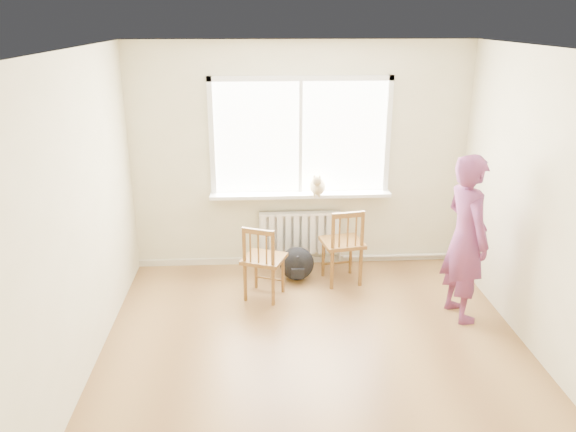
{
  "coord_description": "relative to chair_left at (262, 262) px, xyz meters",
  "views": [
    {
      "loc": [
        -0.51,
        -4.23,
        2.95
      ],
      "look_at": [
        -0.2,
        1.2,
        1.0
      ],
      "focal_mm": 35.0,
      "sensor_mm": 36.0,
      "label": 1
    }
  ],
  "objects": [
    {
      "name": "radiator",
      "position": [
        0.47,
        0.85,
        0.01
      ],
      "size": [
        1.0,
        0.12,
        0.55
      ],
      "color": "white",
      "rests_on": "back_wall"
    },
    {
      "name": "heating_pipe",
      "position": [
        1.72,
        0.88,
        -0.35
      ],
      "size": [
        1.4,
        0.04,
        0.04
      ],
      "primitive_type": "cylinder",
      "rotation": [
        0.0,
        1.57,
        0.0
      ],
      "color": "silver",
      "rests_on": "back_wall"
    },
    {
      "name": "floor",
      "position": [
        0.47,
        -1.31,
        -0.43
      ],
      "size": [
        4.5,
        4.5,
        0.0
      ],
      "primitive_type": "plane",
      "color": "olive",
      "rests_on": "ground"
    },
    {
      "name": "person",
      "position": [
        2.02,
        -0.48,
        0.42
      ],
      "size": [
        0.52,
        0.69,
        1.72
      ],
      "primitive_type": "imported",
      "rotation": [
        0.0,
        0.0,
        1.77
      ],
      "color": "#B03A53",
      "rests_on": "floor"
    },
    {
      "name": "backpack",
      "position": [
        0.41,
        0.45,
        -0.23
      ],
      "size": [
        0.45,
        0.37,
        0.4
      ],
      "primitive_type": "ellipsoid",
      "rotation": [
        0.0,
        0.0,
        0.19
      ],
      "color": "black",
      "rests_on": "floor"
    },
    {
      "name": "back_wall",
      "position": [
        0.47,
        0.94,
        0.92
      ],
      "size": [
        4.0,
        0.01,
        2.7
      ],
      "primitive_type": "cube",
      "color": "beige",
      "rests_on": "ground"
    },
    {
      "name": "ceiling",
      "position": [
        0.47,
        -1.31,
        2.27
      ],
      "size": [
        4.5,
        4.5,
        0.0
      ],
      "primitive_type": "plane",
      "rotation": [
        3.14,
        0.0,
        0.0
      ],
      "color": "white",
      "rests_on": "back_wall"
    },
    {
      "name": "window",
      "position": [
        0.47,
        0.91,
        1.23
      ],
      "size": [
        2.12,
        0.05,
        1.42
      ],
      "color": "white",
      "rests_on": "back_wall"
    },
    {
      "name": "baseboard",
      "position": [
        0.47,
        0.92,
        -0.39
      ],
      "size": [
        4.0,
        0.03,
        0.08
      ],
      "primitive_type": "cube",
      "color": "beige",
      "rests_on": "ground"
    },
    {
      "name": "windowsill",
      "position": [
        0.47,
        0.83,
        0.5
      ],
      "size": [
        2.15,
        0.22,
        0.04
      ],
      "primitive_type": "cube",
      "color": "white",
      "rests_on": "back_wall"
    },
    {
      "name": "cat",
      "position": [
        0.67,
        0.74,
        0.63
      ],
      "size": [
        0.23,
        0.42,
        0.28
      ],
      "rotation": [
        0.0,
        0.0,
        -0.16
      ],
      "color": "#CFBC8D",
      "rests_on": "windowsill"
    },
    {
      "name": "chair_right",
      "position": [
        0.93,
        0.33,
        0.03
      ],
      "size": [
        0.52,
        0.5,
        0.91
      ],
      "rotation": [
        0.0,
        0.0,
        3.32
      ],
      "color": "brown",
      "rests_on": "floor"
    },
    {
      "name": "chair_left",
      "position": [
        0.0,
        0.0,
        0.0
      ],
      "size": [
        0.54,
        0.53,
        0.86
      ],
      "rotation": [
        0.0,
        0.0,
        2.76
      ],
      "color": "brown",
      "rests_on": "floor"
    }
  ]
}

